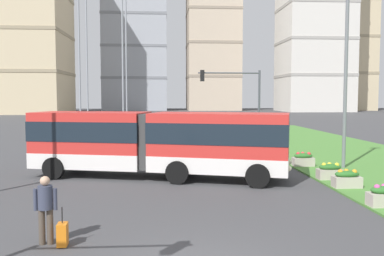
# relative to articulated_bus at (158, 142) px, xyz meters

# --- Properties ---
(articulated_bus) EXTENTS (11.99, 5.61, 3.00)m
(articulated_bus) POSITION_rel_articulated_bus_xyz_m (0.00, 0.00, 0.00)
(articulated_bus) COLOR red
(articulated_bus) RESTS_ON ground
(car_silver_hatch) EXTENTS (4.47, 2.18, 1.58)m
(car_silver_hatch) POSITION_rel_articulated_bus_xyz_m (-5.11, 13.29, -0.90)
(car_silver_hatch) COLOR #B7BABF
(car_silver_hatch) RESTS_ON ground
(pedestrian_crossing) EXTENTS (0.58, 0.36, 1.74)m
(pedestrian_crossing) POSITION_rel_articulated_bus_xyz_m (-2.71, -8.71, -0.65)
(pedestrian_crossing) COLOR #4C4238
(pedestrian_crossing) RESTS_ON ground
(rolling_suitcase) EXTENTS (0.26, 0.37, 0.97)m
(rolling_suitcase) POSITION_rel_articulated_bus_xyz_m (-2.26, -8.91, -1.34)
(rolling_suitcase) COLOR orange
(rolling_suitcase) RESTS_ON ground
(flower_planter_2) EXTENTS (1.10, 0.56, 0.74)m
(flower_planter_2) POSITION_rel_articulated_bus_xyz_m (7.61, -2.98, -1.23)
(flower_planter_2) COLOR #B7AD9E
(flower_planter_2) RESTS_ON grass_median
(flower_planter_3) EXTENTS (1.10, 0.56, 0.74)m
(flower_planter_3) POSITION_rel_articulated_bus_xyz_m (7.61, -1.24, -1.23)
(flower_planter_3) COLOR #B7AD9E
(flower_planter_3) RESTS_ON grass_median
(flower_planter_4) EXTENTS (1.10, 0.56, 0.74)m
(flower_planter_4) POSITION_rel_articulated_bus_xyz_m (7.61, 2.39, -1.23)
(flower_planter_4) COLOR #B7AD9E
(flower_planter_4) RESTS_ON grass_median
(traffic_light_far_right) EXTENTS (4.53, 0.28, 5.63)m
(traffic_light_far_right) POSITION_rel_articulated_bus_xyz_m (5.65, 11.13, 2.29)
(traffic_light_far_right) COLOR #474C51
(traffic_light_far_right) RESTS_ON ground
(streetlight_median) EXTENTS (0.70, 0.28, 9.54)m
(streetlight_median) POSITION_rel_articulated_bus_xyz_m (9.51, 1.73, 3.56)
(streetlight_median) COLOR slate
(streetlight_median) RESTS_ON ground
(apartment_tower_west) EXTENTS (15.10, 19.39, 43.69)m
(apartment_tower_west) POSITION_rel_articulated_bus_xyz_m (-29.07, 79.98, 20.21)
(apartment_tower_west) COLOR beige
(apartment_tower_west) RESTS_ON ground
(apartment_tower_westcentre) EXTENTS (17.52, 17.81, 50.86)m
(apartment_tower_westcentre) POSITION_rel_articulated_bus_xyz_m (-7.38, 103.58, 23.80)
(apartment_tower_westcentre) COLOR #9EA3AD
(apartment_tower_westcentre) RESTS_ON ground
(apartment_tower_centre) EXTENTS (14.41, 15.51, 53.69)m
(apartment_tower_centre) POSITION_rel_articulated_bus_xyz_m (14.28, 101.16, 25.21)
(apartment_tower_centre) COLOR #C6B299
(apartment_tower_centre) RESTS_ON ground
(apartment_tower_eastcentre) EXTENTS (16.79, 16.09, 52.52)m
(apartment_tower_eastcentre) POSITION_rel_articulated_bus_xyz_m (39.13, 89.09, 24.63)
(apartment_tower_eastcentre) COLOR silver
(apartment_tower_eastcentre) RESTS_ON ground
(apartment_tower_east) EXTENTS (15.25, 15.09, 48.95)m
(apartment_tower_east) POSITION_rel_articulated_bus_xyz_m (50.49, 99.08, 22.84)
(apartment_tower_east) COLOR beige
(apartment_tower_east) RESTS_ON ground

